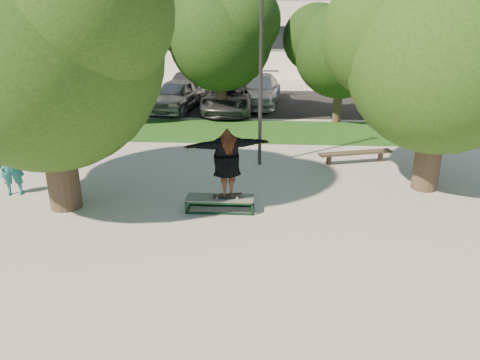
# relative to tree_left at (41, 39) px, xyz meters

# --- Properties ---
(ground) EXTENTS (120.00, 120.00, 0.00)m
(ground) POSITION_rel_tree_left_xyz_m (4.29, -1.09, -4.42)
(ground) COLOR #A19D94
(ground) RESTS_ON ground
(grass_strip) EXTENTS (30.00, 4.00, 0.02)m
(grass_strip) POSITION_rel_tree_left_xyz_m (5.29, 8.41, -4.41)
(grass_strip) COLOR #133F12
(grass_strip) RESTS_ON ground
(asphalt_strip) EXTENTS (40.00, 8.00, 0.01)m
(asphalt_strip) POSITION_rel_tree_left_xyz_m (4.29, 14.91, -4.42)
(asphalt_strip) COLOR black
(asphalt_strip) RESTS_ON ground
(tree_left) EXTENTS (6.96, 5.95, 7.12)m
(tree_left) POSITION_rel_tree_left_xyz_m (0.00, 0.00, 0.00)
(tree_left) COLOR #38281E
(tree_left) RESTS_ON ground
(tree_right) EXTENTS (6.24, 5.33, 6.51)m
(tree_right) POSITION_rel_tree_left_xyz_m (10.21, 1.99, -0.33)
(tree_right) COLOR #38281E
(tree_right) RESTS_ON ground
(bg_tree_left) EXTENTS (5.28, 4.51, 5.77)m
(bg_tree_left) POSITION_rel_tree_left_xyz_m (-2.28, 9.98, -0.69)
(bg_tree_left) COLOR #38281E
(bg_tree_left) RESTS_ON ground
(bg_tree_mid) EXTENTS (5.76, 4.92, 6.24)m
(bg_tree_mid) POSITION_rel_tree_left_xyz_m (3.22, 10.98, -0.41)
(bg_tree_mid) COLOR #38281E
(bg_tree_mid) RESTS_ON ground
(bg_tree_right) EXTENTS (5.04, 4.31, 5.43)m
(bg_tree_right) POSITION_rel_tree_left_xyz_m (8.73, 10.47, -0.93)
(bg_tree_right) COLOR #38281E
(bg_tree_right) RESTS_ON ground
(lamppost) EXTENTS (0.25, 0.15, 6.11)m
(lamppost) POSITION_rel_tree_left_xyz_m (5.29, 3.91, -1.27)
(lamppost) COLOR #2D2D30
(lamppost) RESTS_ON ground
(grind_box) EXTENTS (1.80, 0.60, 0.38)m
(grind_box) POSITION_rel_tree_left_xyz_m (4.32, -0.07, -4.23)
(grind_box) COLOR #11341E
(grind_box) RESTS_ON ground
(skater_rig) EXTENTS (2.33, 1.22, 1.91)m
(skater_rig) POSITION_rel_tree_left_xyz_m (4.51, -0.07, -3.06)
(skater_rig) COLOR white
(skater_rig) RESTS_ON grind_box
(bystander) EXTENTS (0.76, 0.61, 1.80)m
(bystander) POSITION_rel_tree_left_xyz_m (-1.77, 0.72, -3.52)
(bystander) COLOR #1A6162
(bystander) RESTS_ON ground
(bench) EXTENTS (2.65, 1.06, 0.41)m
(bench) POSITION_rel_tree_left_xyz_m (8.63, 4.25, -4.08)
(bench) COLOR #453829
(bench) RESTS_ON ground
(car_silver_a) EXTENTS (2.62, 4.98, 1.61)m
(car_silver_a) POSITION_rel_tree_left_xyz_m (0.79, 12.61, -3.61)
(car_silver_a) COLOR #9D9DA2
(car_silver_a) RESTS_ON asphalt_strip
(car_dark) EXTENTS (2.30, 4.92, 1.56)m
(car_dark) POSITION_rel_tree_left_xyz_m (1.05, 15.22, -3.64)
(car_dark) COLOR black
(car_dark) RESTS_ON asphalt_strip
(car_grey) EXTENTS (2.68, 5.40, 1.47)m
(car_grey) POSITION_rel_tree_left_xyz_m (3.56, 12.41, -3.69)
(car_grey) COLOR #5A5A5F
(car_grey) RESTS_ON asphalt_strip
(car_silver_b) EXTENTS (2.75, 5.75, 1.62)m
(car_silver_b) POSITION_rel_tree_left_xyz_m (4.98, 14.33, -3.61)
(car_silver_b) COLOR silver
(car_silver_b) RESTS_ON asphalt_strip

